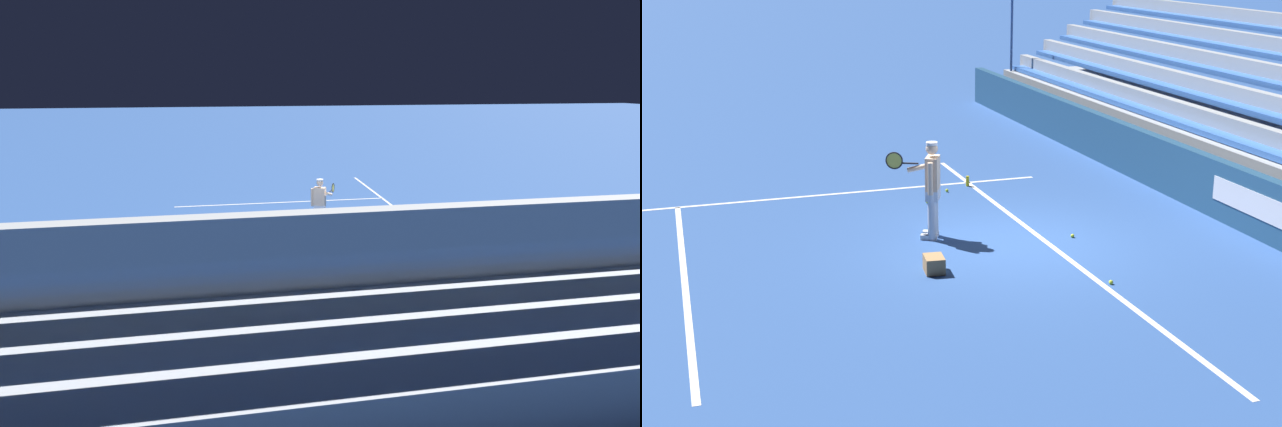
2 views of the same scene
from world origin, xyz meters
TOP-DOWN VIEW (x-y plane):
  - ground_plane at (0.00, 0.00)m, footprint 160.00×160.00m
  - court_baseline_white at (0.00, -0.50)m, footprint 12.00×0.10m
  - court_sideline_white at (4.11, 4.00)m, footprint 0.10×12.00m
  - court_service_line_white at (0.00, 5.50)m, footprint 8.22×0.10m
  - back_wall_sponsor_board at (-0.01, -4.15)m, footprint 27.54×0.25m
  - bleacher_stand at (0.00, -6.78)m, footprint 26.16×4.00m
  - tennis_player at (0.76, 1.31)m, footprint 0.88×0.90m
  - ball_box_cardboard at (-0.89, 1.76)m, footprint 0.43×0.34m
  - tennis_ball_far_left at (3.54, 0.16)m, footprint 0.07×0.07m
  - tennis_ball_midcourt at (-0.02, -1.04)m, footprint 0.07×0.07m
  - tennis_ball_by_box at (2.84, 0.78)m, footprint 0.07×0.07m
  - tennis_ball_toward_net at (-2.24, -0.63)m, footprint 0.07×0.07m
  - tennis_ball_far_right at (3.91, 0.36)m, footprint 0.07×0.07m
  - water_bottle at (3.84, -0.40)m, footprint 0.07×0.07m

SIDE VIEW (x-z plane):
  - ground_plane at x=0.00m, z-range 0.00..0.00m
  - court_baseline_white at x=0.00m, z-range 0.00..0.01m
  - court_sideline_white at x=4.11m, z-range 0.00..0.01m
  - court_service_line_white at x=0.00m, z-range 0.00..0.01m
  - tennis_ball_far_left at x=3.54m, z-range 0.00..0.07m
  - tennis_ball_midcourt at x=-0.02m, z-range 0.00..0.07m
  - tennis_ball_by_box at x=2.84m, z-range 0.00..0.07m
  - tennis_ball_toward_net at x=-2.24m, z-range 0.00..0.07m
  - tennis_ball_far_right at x=3.91m, z-range 0.00..0.07m
  - water_bottle at x=3.84m, z-range 0.00..0.22m
  - ball_box_cardboard at x=-0.89m, z-range 0.00..0.26m
  - back_wall_sponsor_board at x=-0.01m, z-range 0.00..1.10m
  - bleacher_stand at x=0.00m, z-range -1.13..2.72m
  - tennis_player at x=0.76m, z-range 0.04..1.75m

